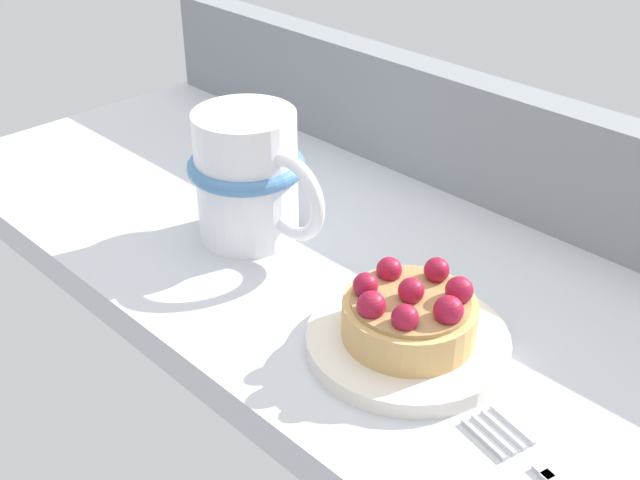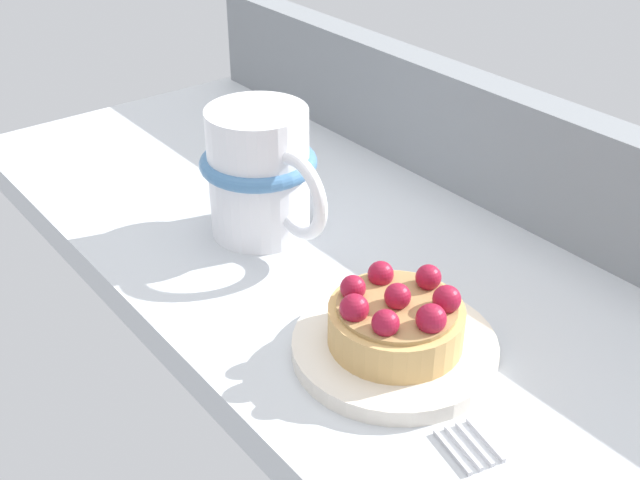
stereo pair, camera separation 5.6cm
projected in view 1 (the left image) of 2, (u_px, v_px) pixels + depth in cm
name	position (u px, v px, depth cm)	size (l,w,h in cm)	color
ground_plane	(384.00, 286.00, 60.51)	(86.07, 33.19, 2.73)	silver
window_rail_back	(508.00, 149.00, 66.12)	(84.35, 3.38, 10.12)	gray
dessert_plate	(407.00, 342.00, 51.76)	(13.10, 13.10, 1.12)	silver
raspberry_tart	(410.00, 313.00, 50.54)	(8.54, 8.54, 4.29)	tan
coffee_mug	(249.00, 176.00, 61.58)	(12.88, 9.10, 10.29)	white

